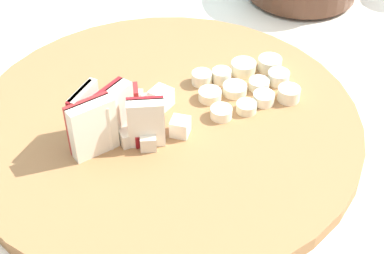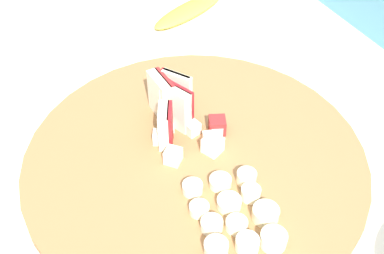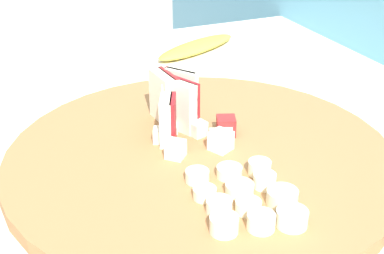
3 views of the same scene
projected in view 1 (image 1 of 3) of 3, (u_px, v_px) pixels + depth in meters
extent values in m
cube|color=#5BA3C1|center=(103.00, 76.00, 1.10)|extent=(2.40, 0.04, 1.39)
cylinder|color=olive|center=(165.00, 124.00, 0.64)|extent=(0.43, 0.43, 0.02)
cube|color=maroon|center=(146.00, 119.00, 0.60)|extent=(0.04, 0.02, 0.05)
cube|color=#EFE5CC|center=(146.00, 124.00, 0.59)|extent=(0.04, 0.03, 0.05)
cube|color=maroon|center=(92.00, 123.00, 0.59)|extent=(0.04, 0.02, 0.05)
cube|color=#EFE5CC|center=(92.00, 128.00, 0.58)|extent=(0.04, 0.02, 0.05)
cube|color=#A32323|center=(89.00, 124.00, 0.58)|extent=(0.05, 0.01, 0.06)
cube|color=#EFE5CC|center=(93.00, 129.00, 0.58)|extent=(0.05, 0.02, 0.06)
cube|color=maroon|center=(109.00, 111.00, 0.60)|extent=(0.04, 0.02, 0.06)
cube|color=beige|center=(115.00, 114.00, 0.60)|extent=(0.05, 0.03, 0.06)
cube|color=maroon|center=(83.00, 115.00, 0.59)|extent=(0.04, 0.03, 0.06)
cube|color=beige|center=(87.00, 117.00, 0.59)|extent=(0.04, 0.03, 0.06)
cube|color=#EFE5CC|center=(180.00, 127.00, 0.61)|extent=(0.03, 0.03, 0.02)
cube|color=beige|center=(149.00, 103.00, 0.65)|extent=(0.02, 0.02, 0.02)
cube|color=beige|center=(128.00, 137.00, 0.60)|extent=(0.02, 0.02, 0.02)
cube|color=beige|center=(148.00, 141.00, 0.60)|extent=(0.02, 0.02, 0.02)
cube|color=white|center=(161.00, 98.00, 0.65)|extent=(0.03, 0.03, 0.02)
cube|color=#A32323|center=(129.00, 96.00, 0.65)|extent=(0.03, 0.03, 0.02)
cube|color=#EFE5CC|center=(136.00, 98.00, 0.65)|extent=(0.02, 0.02, 0.01)
cube|color=maroon|center=(139.00, 138.00, 0.60)|extent=(0.02, 0.02, 0.01)
cube|color=white|center=(132.00, 116.00, 0.63)|extent=(0.02, 0.02, 0.02)
cylinder|color=#F4EAC6|center=(221.00, 113.00, 0.64)|extent=(0.02, 0.02, 0.01)
cylinder|color=beige|center=(246.00, 107.00, 0.64)|extent=(0.02, 0.02, 0.01)
cylinder|color=white|center=(264.00, 98.00, 0.65)|extent=(0.02, 0.02, 0.01)
cylinder|color=#F4EAC6|center=(289.00, 94.00, 0.66)|extent=(0.03, 0.03, 0.02)
cylinder|color=beige|center=(210.00, 95.00, 0.66)|extent=(0.03, 0.03, 0.01)
cylinder|color=#F4EAC6|center=(235.00, 89.00, 0.67)|extent=(0.03, 0.03, 0.01)
cylinder|color=#F4EAC6|center=(259.00, 84.00, 0.67)|extent=(0.02, 0.02, 0.01)
cylinder|color=white|center=(279.00, 77.00, 0.68)|extent=(0.03, 0.03, 0.01)
cylinder|color=#F4EAC6|center=(202.00, 78.00, 0.68)|extent=(0.02, 0.02, 0.01)
cylinder|color=white|center=(222.00, 75.00, 0.69)|extent=(0.02, 0.02, 0.01)
cylinder|color=beige|center=(243.00, 68.00, 0.70)|extent=(0.03, 0.03, 0.01)
cylinder|color=#F4EAC6|center=(270.00, 64.00, 0.70)|extent=(0.03, 0.03, 0.02)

